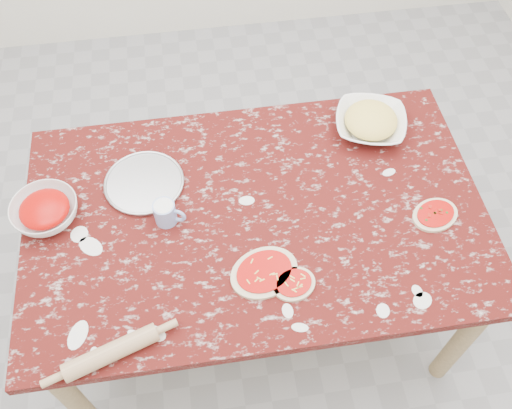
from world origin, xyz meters
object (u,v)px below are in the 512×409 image
object	(u,v)px
worktable	(256,225)
rolling_pin	(111,352)
pizza_tray	(144,183)
flour_mug	(166,213)
sauce_bowl	(46,211)
cheese_bowl	(370,124)

from	to	relation	value
worktable	rolling_pin	bearing A→B (deg)	-138.25
pizza_tray	flour_mug	distance (m)	0.19
worktable	rolling_pin	distance (m)	0.67
sauce_bowl	cheese_bowl	xyz separation A→B (m)	(1.20, 0.23, -0.00)
worktable	sauce_bowl	size ratio (longest dim) A/B	7.05
pizza_tray	sauce_bowl	world-z (taller)	sauce_bowl
sauce_bowl	cheese_bowl	size ratio (longest dim) A/B	0.85
pizza_tray	rolling_pin	size ratio (longest dim) A/B	0.99
sauce_bowl	rolling_pin	size ratio (longest dim) A/B	0.80
sauce_bowl	worktable	bearing A→B (deg)	-7.09
worktable	pizza_tray	bearing A→B (deg)	154.30
worktable	rolling_pin	size ratio (longest dim) A/B	5.66
pizza_tray	sauce_bowl	bearing A→B (deg)	-164.24
pizza_tray	rolling_pin	xyz separation A→B (m)	(-0.11, -0.62, 0.02)
worktable	sauce_bowl	xyz separation A→B (m)	(-0.71, 0.09, 0.12)
sauce_bowl	rolling_pin	distance (m)	0.57
flour_mug	rolling_pin	world-z (taller)	flour_mug
pizza_tray	flour_mug	bearing A→B (deg)	-66.40
sauce_bowl	rolling_pin	xyz separation A→B (m)	(0.22, -0.53, -0.01)
worktable	sauce_bowl	bearing A→B (deg)	172.91
pizza_tray	worktable	bearing A→B (deg)	-25.70
pizza_tray	cheese_bowl	world-z (taller)	cheese_bowl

